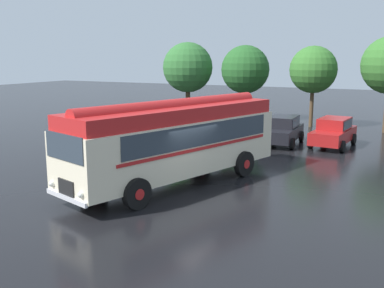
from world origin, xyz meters
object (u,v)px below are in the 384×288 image
vintage_bus (175,138)px  car_mid_right (283,130)px  car_near_left (197,122)px  car_mid_left (242,125)px  car_far_right (333,132)px

vintage_bus → car_mid_right: vintage_bus is taller
vintage_bus → car_near_left: bearing=111.6°
car_mid_right → car_mid_left: bearing=163.0°
vintage_bus → car_mid_left: size_ratio=2.37×
car_mid_right → car_far_right: size_ratio=0.98×
vintage_bus → car_far_right: 11.81m
car_mid_right → car_far_right: same height
car_mid_right → car_near_left: bearing=173.9°
car_mid_left → vintage_bus: bearing=-83.7°
car_mid_left → car_mid_right: 3.01m
car_mid_left → car_mid_right: same height
car_near_left → car_far_right: 8.81m
car_near_left → car_mid_left: bearing=4.6°
car_near_left → car_mid_right: size_ratio=1.03×
car_mid_left → car_far_right: size_ratio=1.01×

